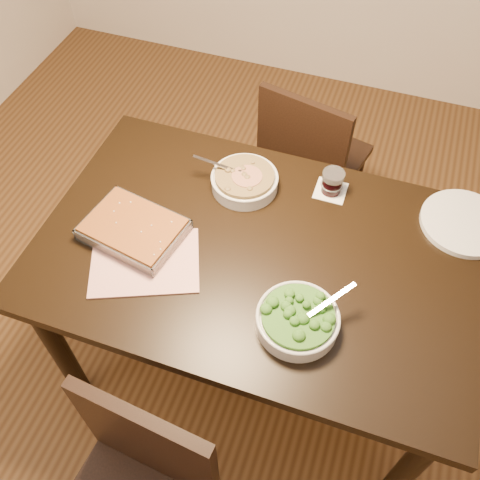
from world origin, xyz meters
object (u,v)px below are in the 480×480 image
at_px(baking_dish, 134,229).
at_px(chair_far, 309,157).
at_px(table, 258,267).
at_px(stew_bowl, 245,180).
at_px(wine_tumbler, 332,182).
at_px(dinner_plate, 464,223).
at_px(broccoli_bowl, 298,320).

distance_m(baking_dish, chair_far, 0.96).
xyz_separation_m(table, stew_bowl, (-0.13, 0.24, 0.13)).
distance_m(wine_tumbler, chair_far, 0.56).
bearing_deg(stew_bowl, wine_tumbler, 15.34).
bearing_deg(dinner_plate, stew_bowl, -174.21).
height_order(broccoli_bowl, dinner_plate, broccoli_bowl).
relative_size(stew_bowl, wine_tumbler, 3.03).
height_order(table, wine_tumbler, wine_tumbler).
bearing_deg(stew_bowl, broccoli_bowl, -55.66).
height_order(baking_dish, wine_tumbler, wine_tumbler).
height_order(table, baking_dish, baking_dish).
relative_size(stew_bowl, broccoli_bowl, 1.08).
height_order(baking_dish, chair_far, chair_far).
xyz_separation_m(stew_bowl, wine_tumbler, (0.29, 0.08, 0.01)).
xyz_separation_m(table, baking_dish, (-0.40, -0.07, 0.12)).
bearing_deg(baking_dish, broccoli_bowl, -3.63).
relative_size(wine_tumbler, dinner_plate, 0.30).
relative_size(wine_tumbler, chair_far, 0.10).
distance_m(broccoli_bowl, baking_dish, 0.60).
xyz_separation_m(baking_dish, dinner_plate, (1.00, 0.39, -0.02)).
bearing_deg(baking_dish, stew_bowl, 60.43).
bearing_deg(dinner_plate, chair_far, 144.21).
bearing_deg(chair_far, baking_dish, 77.55).
height_order(stew_bowl, baking_dish, stew_bowl).
relative_size(stew_bowl, chair_far, 0.30).
bearing_deg(dinner_plate, broccoli_bowl, -127.88).
distance_m(table, stew_bowl, 0.30).
xyz_separation_m(baking_dish, wine_tumbler, (0.55, 0.39, 0.02)).
xyz_separation_m(wine_tumbler, chair_far, (-0.16, 0.43, -0.33)).
xyz_separation_m(table, broccoli_bowl, (0.18, -0.22, 0.13)).
distance_m(stew_bowl, chair_far, 0.61).
relative_size(table, wine_tumbler, 16.50).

